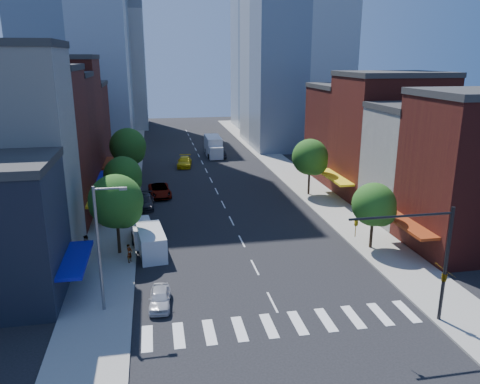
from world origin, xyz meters
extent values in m
plane|color=black|center=(0.00, 0.00, 0.00)|extent=(220.00, 220.00, 0.00)
cube|color=gray|center=(-12.50, 40.00, 0.07)|extent=(5.00, 120.00, 0.15)
cube|color=gray|center=(12.50, 40.00, 0.07)|extent=(5.00, 120.00, 0.15)
cube|color=silver|center=(0.00, -3.00, 0.01)|extent=(19.00, 3.00, 0.01)
cube|color=#571B14|center=(-21.00, 20.50, 8.00)|extent=(12.00, 9.00, 16.00)
cube|color=#4D1613|center=(-21.00, 29.00, 7.50)|extent=(12.00, 8.00, 15.00)
cube|color=#571B14|center=(-21.00, 37.50, 8.50)|extent=(12.00, 9.00, 17.00)
cube|color=#4D1613|center=(-21.00, 47.00, 6.50)|extent=(12.00, 10.00, 13.00)
cube|color=beige|center=(21.00, 15.00, 6.00)|extent=(12.00, 8.00, 12.00)
cube|color=#571B14|center=(21.00, 24.00, 7.50)|extent=(12.00, 10.00, 15.00)
cube|color=#4D1613|center=(21.00, 34.00, 6.50)|extent=(12.00, 10.00, 13.00)
cube|color=#9EA5AD|center=(-18.00, 95.00, 28.00)|extent=(18.00, 18.00, 56.00)
cylinder|color=black|center=(10.50, -4.50, 4.15)|extent=(0.24, 0.24, 8.00)
cylinder|color=black|center=(7.00, -4.50, 7.75)|extent=(7.00, 0.16, 0.16)
imported|color=gold|center=(4.00, -4.50, 7.15)|extent=(0.22, 0.18, 1.10)
imported|color=gold|center=(10.50, -4.50, 3.35)|extent=(0.48, 2.24, 0.90)
cylinder|color=slate|center=(-12.00, 1.00, 4.65)|extent=(0.20, 0.20, 9.00)
cylinder|color=slate|center=(-11.00, 1.00, 8.95)|extent=(2.00, 0.14, 0.14)
cube|color=slate|center=(-10.10, 1.00, 8.90)|extent=(0.50, 0.25, 0.18)
cylinder|color=black|center=(-11.50, 11.00, 2.11)|extent=(0.28, 0.28, 3.92)
sphere|color=#214E16|center=(-11.50, 11.00, 5.05)|extent=(4.80, 4.80, 4.80)
sphere|color=#214E16|center=(-10.90, 10.70, 4.35)|extent=(3.36, 3.36, 3.36)
cylinder|color=black|center=(-11.50, 22.00, 1.97)|extent=(0.28, 0.28, 3.64)
sphere|color=#214E16|center=(-11.50, 22.00, 4.70)|extent=(4.20, 4.20, 4.20)
sphere|color=#214E16|center=(-10.90, 21.70, 4.05)|extent=(2.94, 2.94, 2.94)
cylinder|color=black|center=(-11.50, 36.00, 2.25)|extent=(0.28, 0.28, 4.20)
sphere|color=#214E16|center=(-11.50, 36.00, 5.40)|extent=(5.00, 5.00, 5.00)
sphere|color=#214E16|center=(-10.90, 35.70, 4.65)|extent=(3.50, 3.50, 3.50)
cylinder|color=black|center=(11.50, 8.00, 1.83)|extent=(0.28, 0.28, 3.36)
sphere|color=#214E16|center=(11.50, 8.00, 4.35)|extent=(4.00, 4.00, 4.00)
sphere|color=#214E16|center=(12.10, 7.70, 3.75)|extent=(2.80, 2.80, 2.80)
cylinder|color=black|center=(11.50, 26.00, 2.11)|extent=(0.28, 0.28, 3.92)
sphere|color=#214E16|center=(11.50, 26.00, 5.05)|extent=(4.60, 4.60, 4.60)
sphere|color=#214E16|center=(12.10, 25.70, 4.35)|extent=(3.22, 3.22, 3.22)
imported|color=silver|center=(-8.09, 0.99, 0.64)|extent=(1.76, 3.85, 1.28)
imported|color=black|center=(-9.50, 14.50, 0.78)|extent=(1.88, 4.82, 1.56)
imported|color=#999999|center=(-7.50, 29.03, 0.77)|extent=(3.04, 5.77, 1.55)
imported|color=black|center=(-9.28, 24.57, 0.72)|extent=(2.04, 4.95, 1.43)
cube|color=silver|center=(-8.64, 10.51, 1.15)|extent=(2.79, 5.67, 2.29)
cube|color=black|center=(-8.40, 8.45, 1.47)|extent=(2.13, 1.31, 0.98)
cylinder|color=black|center=(-9.40, 8.55, 0.38)|extent=(0.36, 0.85, 0.83)
cylinder|color=black|center=(-7.45, 8.78, 0.38)|extent=(0.36, 0.85, 0.83)
cylinder|color=black|center=(-9.82, 12.24, 0.38)|extent=(0.36, 0.85, 0.83)
cylinder|color=black|center=(-7.87, 12.46, 0.38)|extent=(0.36, 0.85, 0.83)
cube|color=white|center=(-9.50, 13.69, 0.96)|extent=(2.33, 4.74, 1.92)
cube|color=black|center=(-9.30, 11.96, 1.23)|extent=(1.78, 1.10, 0.82)
cylinder|color=black|center=(-10.14, 12.05, 0.32)|extent=(0.31, 0.72, 0.69)
cylinder|color=black|center=(-8.51, 12.24, 0.32)|extent=(0.31, 0.72, 0.69)
cylinder|color=black|center=(-10.49, 15.14, 0.32)|extent=(0.31, 0.72, 0.69)
cylinder|color=black|center=(-8.86, 15.32, 0.32)|extent=(0.31, 0.72, 0.69)
imported|color=yellow|center=(-3.16, 45.50, 0.79)|extent=(2.87, 5.66, 1.57)
imported|color=black|center=(3.44, 51.18, 0.72)|extent=(1.95, 4.49, 1.44)
imported|color=#999999|center=(3.14, 60.38, 0.80)|extent=(2.38, 4.89, 1.61)
cube|color=silver|center=(2.66, 53.89, 1.72)|extent=(2.61, 6.98, 3.43)
cube|color=silver|center=(2.63, 49.82, 1.18)|extent=(2.37, 1.94, 2.14)
cylinder|color=black|center=(1.46, 50.68, 0.48)|extent=(0.33, 0.97, 0.96)
cylinder|color=black|center=(3.82, 50.67, 0.48)|extent=(0.33, 0.97, 0.96)
cylinder|color=black|center=(1.49, 55.50, 0.48)|extent=(0.33, 0.97, 0.96)
cylinder|color=black|center=(3.85, 55.49, 0.48)|extent=(0.33, 0.97, 0.96)
imported|color=#999999|center=(-10.50, 8.77, 0.97)|extent=(0.62, 0.71, 1.64)
imported|color=#999999|center=(-14.34, 10.90, 1.10)|extent=(0.85, 1.02, 1.89)
camera|label=1|loc=(-7.95, -29.66, 17.27)|focal=35.00mm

